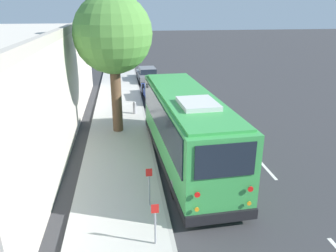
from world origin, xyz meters
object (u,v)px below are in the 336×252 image
street_tree (113,29)px  sign_post_near (155,224)px  fire_hydrant (135,107)px  sign_post_far (149,187)px  parked_sedan_gray (147,75)px  shuttle_bus (186,126)px  parked_sedan_blue (156,92)px

street_tree → sign_post_near: 10.82m
street_tree → sign_post_near: street_tree is taller
sign_post_near → fire_hydrant: (12.44, 0.07, -0.29)m
sign_post_near → fire_hydrant: sign_post_near is taller
street_tree → sign_post_far: size_ratio=5.53×
parked_sedan_gray → sign_post_near: bearing=173.7°
shuttle_bus → sign_post_near: 5.70m
sign_post_near → sign_post_far: bearing=0.0°
fire_hydrant → sign_post_far: bearing=-179.6°
street_tree → fire_hydrant: size_ratio=9.67×
shuttle_bus → street_tree: bearing=31.7°
parked_sedan_gray → sign_post_far: 20.60m
street_tree → fire_hydrant: 5.86m
parked_sedan_blue → sign_post_near: size_ratio=3.49×
parked_sedan_gray → fire_hydrant: size_ratio=5.42×
parked_sedan_blue → sign_post_near: bearing=169.6°
shuttle_bus → sign_post_near: shuttle_bus is taller
sign_post_near → fire_hydrant: bearing=0.3°
parked_sedan_gray → street_tree: street_tree is taller
street_tree → sign_post_near: bearing=-173.4°
parked_sedan_gray → parked_sedan_blue: bearing=179.0°
shuttle_bus → sign_post_far: (-3.28, 1.90, -0.93)m
shuttle_bus → sign_post_far: shuttle_bus is taller
street_tree → sign_post_near: (-9.65, -1.12, -4.75)m
parked_sedan_blue → parked_sedan_gray: 6.52m
parked_sedan_gray → sign_post_near: size_ratio=3.27×
sign_post_far → parked_sedan_blue: bearing=-6.9°
sign_post_near → fire_hydrant: 12.45m
parked_sedan_gray → sign_post_near: (-22.55, 1.54, 0.24)m
shuttle_bus → parked_sedan_blue: bearing=-2.0°
shuttle_bus → fire_hydrant: size_ratio=12.04×
parked_sedan_blue → sign_post_far: bearing=168.8°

